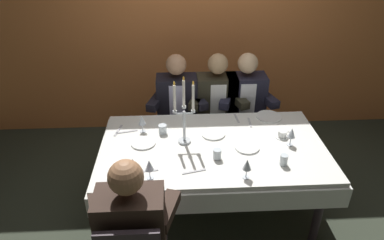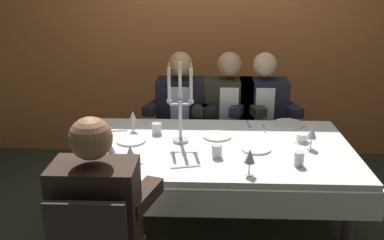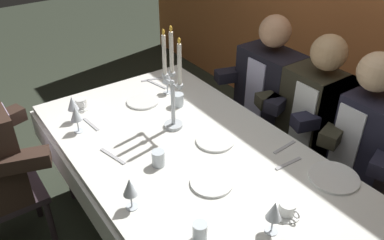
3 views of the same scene
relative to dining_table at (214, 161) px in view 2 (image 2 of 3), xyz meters
The scene contains 28 objects.
ground_plane 0.62m from the dining_table, ahead, with size 12.00×12.00×0.00m, color #30372A.
back_wall 1.81m from the dining_table, 90.00° to the left, with size 6.00×0.12×2.70m, color orange.
dining_table is the anchor object (origin of this frame).
candelabra 0.45m from the dining_table, 165.57° to the left, with size 0.19×0.11×0.61m.
dinner_plate_0 0.31m from the dining_table, 11.62° to the right, with size 0.21×0.21×0.01m, color white.
dinner_plate_1 0.61m from the dining_table, behind, with size 0.21×0.21×0.01m, color white.
dinner_plate_2 0.76m from the dining_table, 37.33° to the left, with size 0.24×0.24×0.01m, color white.
dinner_plate_3 0.21m from the dining_table, 83.36° to the left, with size 0.21×0.21×0.01m, color white.
wine_glass_0 0.70m from the dining_table, 157.69° to the left, with size 0.07×0.07×0.16m.
wine_glass_1 0.78m from the dining_table, 148.66° to the right, with size 0.07×0.07×0.16m.
wine_glass_2 0.54m from the dining_table, 65.66° to the right, with size 0.07×0.07×0.16m.
wine_glass_3 0.70m from the dining_table, ahead, with size 0.07×0.07×0.16m.
wine_glass_4 0.70m from the dining_table, 141.27° to the right, with size 0.07×0.07×0.16m.
water_tumbler_0 0.62m from the dining_table, 30.07° to the right, with size 0.06×0.06×0.09m, color silver.
water_tumbler_1 0.51m from the dining_table, 153.21° to the left, with size 0.07×0.07×0.08m, color silver.
water_tumbler_2 0.25m from the dining_table, 86.27° to the right, with size 0.07×0.07×0.08m, color silver.
coffee_cup_0 0.65m from the dining_table, ahead, with size 0.13×0.12×0.06m.
coffee_cup_1 0.83m from the dining_table, 158.82° to the right, with size 0.13×0.12×0.06m.
fork_0 0.54m from the dining_table, 42.59° to the left, with size 0.17×0.02×0.01m, color #B7B7BC.
knife_1 0.89m from the dining_table, 161.62° to the left, with size 0.19×0.02×0.01m, color #B7B7BC.
knife_2 0.42m from the dining_table, 117.42° to the right, with size 0.19×0.02×0.01m, color #B7B7BC.
knife_3 0.80m from the dining_table, 161.56° to the left, with size 0.19×0.02×0.01m, color #B7B7BC.
fork_4 0.64m from the dining_table, 148.74° to the right, with size 0.17×0.02×0.01m, color #B7B7BC.
fork_5 0.54m from the dining_table, 57.93° to the left, with size 0.17×0.02×0.01m, color #B7B7BC.
seated_diner_0 1.08m from the dining_table, 124.31° to the right, with size 0.63×0.48×1.24m.
seated_diner_1 0.94m from the dining_table, 108.26° to the left, with size 0.63×0.48×1.24m.
seated_diner_2 0.90m from the dining_table, 81.54° to the left, with size 0.63×0.48×1.24m.
seated_diner_3 1.00m from the dining_table, 63.62° to the left, with size 0.63×0.48×1.24m.
Camera 2 is at (-0.05, -2.71, 1.87)m, focal length 39.33 mm.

